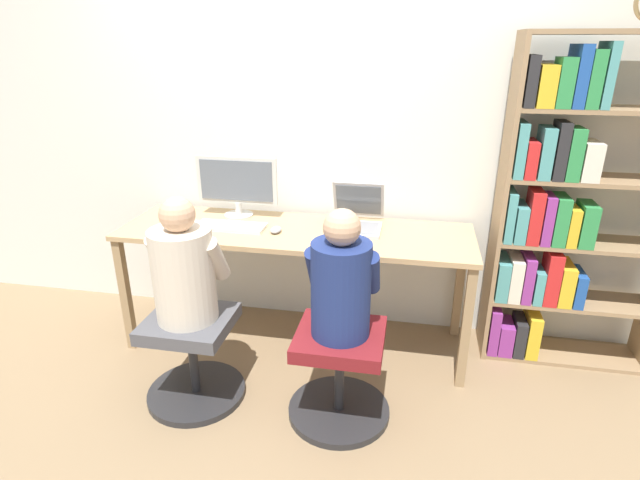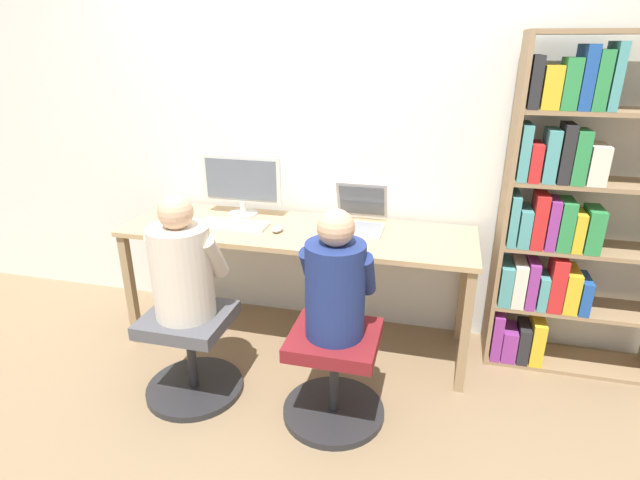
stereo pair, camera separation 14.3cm
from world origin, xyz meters
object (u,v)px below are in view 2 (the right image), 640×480
(keyboard, at_px, (234,225))
(person_at_laptop, at_px, (335,282))
(person_at_monitor, at_px, (182,265))
(office_chair_left, at_px, (191,351))
(bookshelf, at_px, (567,217))
(desktop_monitor, at_px, (242,184))
(laptop, at_px, (358,219))
(office_chair_right, at_px, (334,373))

(keyboard, height_order, person_at_laptop, person_at_laptop)
(keyboard, xyz_separation_m, person_at_monitor, (-0.03, -0.58, -0.01))
(office_chair_left, height_order, bookshelf, bookshelf)
(office_chair_left, distance_m, person_at_laptop, 0.94)
(desktop_monitor, relative_size, laptop, 1.41)
(desktop_monitor, relative_size, keyboard, 1.24)
(desktop_monitor, distance_m, office_chair_left, 1.08)
(office_chair_left, bearing_deg, laptop, 44.70)
(desktop_monitor, xyz_separation_m, bookshelf, (1.90, -0.05, -0.04))
(laptop, height_order, bookshelf, bookshelf)
(keyboard, xyz_separation_m, office_chair_right, (0.76, -0.59, -0.52))
(laptop, relative_size, office_chair_left, 0.70)
(office_chair_left, bearing_deg, person_at_monitor, 90.00)
(keyboard, distance_m, bookshelf, 1.88)
(person_at_monitor, relative_size, bookshelf, 0.35)
(office_chair_left, xyz_separation_m, person_at_monitor, (0.00, 0.00, 0.51))
(keyboard, xyz_separation_m, bookshelf, (1.87, 0.17, 0.15))
(keyboard, distance_m, person_at_laptop, 0.96)
(person_at_monitor, xyz_separation_m, person_at_laptop, (0.79, 0.00, -0.00))
(keyboard, distance_m, office_chair_left, 0.79)
(desktop_monitor, distance_m, laptop, 0.78)
(keyboard, relative_size, bookshelf, 0.22)
(desktop_monitor, bearing_deg, office_chair_left, -90.01)
(office_chair_right, height_order, person_at_laptop, person_at_laptop)
(keyboard, height_order, bookshelf, bookshelf)
(bookshelf, bearing_deg, person_at_monitor, -158.32)
(desktop_monitor, relative_size, person_at_monitor, 0.81)
(laptop, height_order, keyboard, laptop)
(office_chair_left, height_order, office_chair_right, same)
(office_chair_left, distance_m, bookshelf, 2.15)
(office_chair_right, distance_m, person_at_laptop, 0.51)
(office_chair_left, bearing_deg, office_chair_right, 0.31)
(office_chair_left, bearing_deg, keyboard, 87.24)
(office_chair_left, xyz_separation_m, person_at_laptop, (0.79, 0.01, 0.51))
(desktop_monitor, bearing_deg, office_chair_right, -45.73)
(office_chair_right, relative_size, bookshelf, 0.28)
(desktop_monitor, bearing_deg, keyboard, -82.79)
(office_chair_right, height_order, person_at_monitor, person_at_monitor)
(bookshelf, bearing_deg, desktop_monitor, 178.42)
(office_chair_right, bearing_deg, person_at_laptop, 90.00)
(desktop_monitor, height_order, office_chair_left, desktop_monitor)
(person_at_monitor, bearing_deg, desktop_monitor, 89.99)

